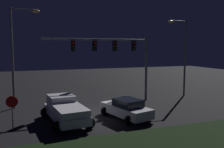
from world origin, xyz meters
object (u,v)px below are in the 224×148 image
street_lamp_left (18,46)px  street_lamp_right (182,49)px  pickup_truck (65,109)px  car_sedan (126,109)px  traffic_signal_gantry (115,51)px  stop_sign (12,106)px

street_lamp_left → street_lamp_right: size_ratio=1.06×
pickup_truck → street_lamp_left: size_ratio=0.63×
car_sedan → street_lamp_right: street_lamp_right is taller
street_lamp_left → street_lamp_right: bearing=-1.5°
street_lamp_right → traffic_signal_gantry: bearing=-175.3°
street_lamp_right → stop_sign: (-17.14, -5.60, -3.65)m
traffic_signal_gantry → street_lamp_left: bearing=172.8°
street_lamp_right → stop_sign: street_lamp_right is taller
pickup_truck → street_lamp_right: 15.22m
car_sedan → stop_sign: (-8.04, 0.21, 0.82)m
street_lamp_left → street_lamp_right: 16.75m
traffic_signal_gantry → street_lamp_left: street_lamp_left is taller
pickup_truck → street_lamp_right: size_ratio=0.67×
traffic_signal_gantry → street_lamp_right: size_ratio=1.24×
traffic_signal_gantry → car_sedan: bearing=-101.5°
car_sedan → street_lamp_left: size_ratio=0.54×
street_lamp_right → stop_sign: bearing=-161.9°
pickup_truck → street_lamp_left: 7.87m
car_sedan → traffic_signal_gantry: traffic_signal_gantry is taller
car_sedan → stop_sign: bearing=73.3°
pickup_truck → street_lamp_left: bearing=22.5°
street_lamp_right → street_lamp_left: bearing=178.5°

